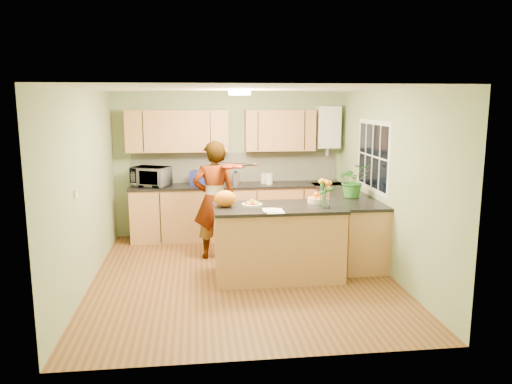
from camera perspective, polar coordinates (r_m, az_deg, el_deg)
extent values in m
plane|color=brown|center=(6.90, -1.55, -9.54)|extent=(4.50, 4.50, 0.00)
cube|color=white|center=(6.49, -1.66, 11.68)|extent=(4.00, 4.50, 0.02)
cube|color=#899F71|center=(8.80, -2.96, 3.19)|extent=(4.00, 0.02, 2.50)
cube|color=#899F71|center=(4.40, 1.11, -4.20)|extent=(4.00, 0.02, 2.50)
cube|color=#899F71|center=(6.71, -18.88, 0.35)|extent=(0.02, 4.50, 2.50)
cube|color=#899F71|center=(7.05, 14.80, 1.04)|extent=(0.02, 4.50, 2.50)
cube|color=#B37747|center=(8.65, -2.11, -2.31)|extent=(3.60, 0.60, 0.90)
cube|color=black|center=(8.55, -2.13, 0.75)|extent=(3.64, 0.62, 0.04)
cube|color=#B37747|center=(7.90, 10.24, -3.72)|extent=(0.60, 2.20, 0.90)
cube|color=black|center=(7.79, 10.29, -0.37)|extent=(0.62, 2.24, 0.04)
cube|color=beige|center=(8.80, -2.30, 2.87)|extent=(3.60, 0.02, 0.52)
cube|color=#B37747|center=(8.56, -8.98, 6.91)|extent=(1.70, 0.34, 0.70)
cube|color=#B37747|center=(8.68, 2.73, 7.07)|extent=(1.20, 0.34, 0.70)
cube|color=white|center=(8.87, 8.19, 7.37)|extent=(0.40, 0.30, 0.72)
cylinder|color=silver|center=(8.90, 8.13, 4.80)|extent=(0.06, 0.06, 0.20)
cube|color=white|center=(7.56, 13.20, 4.02)|extent=(0.01, 1.30, 1.05)
cube|color=black|center=(7.56, 13.17, 4.02)|extent=(0.01, 1.18, 0.92)
cube|color=white|center=(6.12, -19.91, -0.17)|extent=(0.02, 0.09, 0.09)
cylinder|color=#FFEABF|center=(6.79, -1.90, 11.28)|extent=(0.30, 0.30, 0.06)
cylinder|color=white|center=(6.79, -1.90, 11.54)|extent=(0.10, 0.10, 0.02)
cube|color=#B37747|center=(6.74, 2.52, -5.87)|extent=(1.67, 0.83, 0.94)
cube|color=black|center=(6.61, 2.56, -1.80)|extent=(1.71, 0.88, 0.04)
cylinder|color=beige|center=(6.56, -0.46, -1.53)|extent=(0.27, 0.27, 0.04)
cylinder|color=beige|center=(6.86, 6.90, -0.95)|extent=(0.24, 0.24, 0.07)
cylinder|color=silver|center=(6.54, 8.02, -0.91)|extent=(0.10, 0.10, 0.21)
ellipsoid|color=orange|center=(6.56, -3.55, -0.75)|extent=(0.34, 0.31, 0.22)
cube|color=white|center=(6.30, 2.11, -2.16)|extent=(0.23, 0.31, 0.01)
imported|color=tan|center=(7.48, -4.76, -0.92)|extent=(0.66, 0.45, 1.78)
imported|color=white|center=(8.52, -11.92, 1.74)|extent=(0.70, 0.61, 0.33)
cube|color=navy|center=(8.54, -6.41, 1.61)|extent=(0.35, 0.31, 0.24)
cylinder|color=silver|center=(8.57, -2.34, 1.57)|extent=(0.14, 0.14, 0.20)
sphere|color=black|center=(8.55, -2.34, 2.45)|extent=(0.07, 0.07, 0.07)
cylinder|color=beige|center=(8.64, 0.91, 1.58)|extent=(0.13, 0.13, 0.18)
cylinder|color=white|center=(8.54, 1.52, 1.51)|extent=(0.16, 0.16, 0.19)
imported|color=#2E7527|center=(7.49, 11.04, 1.30)|extent=(0.48, 0.42, 0.51)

